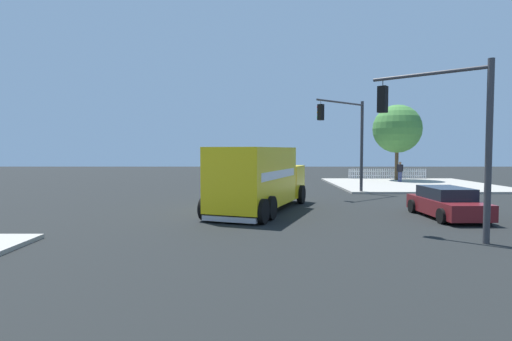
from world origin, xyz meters
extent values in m
plane|color=black|center=(0.00, 0.00, 0.00)|extent=(100.00, 100.00, 0.00)
cube|color=#9E998E|center=(-12.98, -12.98, 0.07)|extent=(12.63, 12.63, 0.14)
cube|color=yellow|center=(-0.27, 1.43, 1.69)|extent=(4.27, 6.43, 2.69)
cube|color=yellow|center=(-1.65, -2.41, 1.20)|extent=(2.90, 2.60, 1.70)
cube|color=black|center=(-1.94, -3.22, 1.54)|extent=(1.92, 0.75, 0.88)
cube|color=#B2B2B7|center=(0.70, 4.15, 0.19)|extent=(2.24, 0.96, 0.21)
cube|color=white|center=(0.87, 1.03, 1.83)|extent=(1.71, 4.73, 0.36)
cube|color=white|center=(-1.41, 1.84, 1.83)|extent=(1.71, 4.73, 0.36)
cylinder|color=black|center=(-0.47, -2.78, 0.50)|extent=(0.60, 1.04, 1.00)
cylinder|color=black|center=(-2.80, -1.95, 0.50)|extent=(0.60, 1.04, 1.00)
cylinder|color=black|center=(1.36, 2.32, 0.50)|extent=(0.60, 1.04, 1.00)
cylinder|color=black|center=(-0.97, 3.16, 0.50)|extent=(0.60, 1.04, 1.00)
cylinder|color=black|center=(1.72, 3.31, 0.50)|extent=(0.60, 1.04, 1.00)
cylinder|color=black|center=(-0.62, 4.15, 0.50)|extent=(0.60, 1.04, 1.00)
cylinder|color=#38383D|center=(-7.54, 7.45, 2.86)|extent=(0.20, 0.20, 5.71)
cylinder|color=#38383D|center=(-6.10, 6.23, 5.46)|extent=(2.96, 2.53, 0.12)
cylinder|color=#38383D|center=(-4.93, 5.24, 5.34)|extent=(0.03, 0.03, 0.25)
cube|color=black|center=(-4.93, 5.24, 4.74)|extent=(0.42, 0.42, 0.95)
sphere|color=red|center=(-5.04, 5.10, 5.05)|extent=(0.20, 0.20, 0.20)
sphere|color=#EFA314|center=(-5.04, 5.10, 4.74)|extent=(0.20, 0.20, 0.20)
sphere|color=#19CC4C|center=(-5.04, 5.10, 4.43)|extent=(0.20, 0.20, 0.20)
cylinder|color=#38383D|center=(-7.38, -7.08, 3.13)|extent=(0.20, 0.20, 5.99)
cylinder|color=#38383D|center=(-5.66, -5.56, 5.88)|extent=(3.53, 3.12, 0.12)
cylinder|color=#38383D|center=(-4.19, -4.28, 5.75)|extent=(0.03, 0.03, 0.25)
cube|color=black|center=(-4.19, -4.28, 5.15)|extent=(0.42, 0.42, 0.95)
sphere|color=red|center=(-4.07, -4.41, 5.47)|extent=(0.20, 0.20, 0.20)
sphere|color=#EFA314|center=(-4.07, -4.41, 5.16)|extent=(0.20, 0.20, 0.20)
sphere|color=#19CC4C|center=(-4.07, -4.41, 4.85)|extent=(0.20, 0.20, 0.20)
cube|color=maroon|center=(-8.57, 2.64, 0.48)|extent=(1.91, 4.35, 0.65)
cube|color=black|center=(-8.57, 2.49, 1.06)|extent=(1.65, 2.45, 0.50)
cylinder|color=black|center=(-9.53, 4.03, 0.31)|extent=(0.22, 0.63, 0.62)
cylinder|color=black|center=(-7.69, 4.08, 0.31)|extent=(0.22, 0.63, 0.62)
cylinder|color=black|center=(-9.45, 1.20, 0.31)|extent=(0.22, 0.63, 0.62)
cylinder|color=black|center=(-7.61, 1.25, 0.31)|extent=(0.22, 0.63, 0.62)
cylinder|color=navy|center=(-12.82, -14.93, 0.57)|extent=(0.14, 0.14, 0.86)
cylinder|color=navy|center=(-12.68, -15.03, 0.57)|extent=(0.14, 0.14, 0.86)
cube|color=black|center=(-12.75, -14.98, 1.32)|extent=(0.40, 0.37, 0.65)
sphere|color=#936B4C|center=(-12.75, -14.98, 1.76)|extent=(0.23, 0.23, 0.23)
cylinder|color=black|center=(-12.94, -14.86, 1.36)|extent=(0.09, 0.09, 0.58)
cylinder|color=black|center=(-12.57, -15.10, 1.36)|extent=(0.09, 0.09, 0.58)
cube|color=silver|center=(-16.67, -19.05, 0.61)|extent=(0.08, 0.04, 0.95)
cube|color=silver|center=(-16.49, -19.05, 0.61)|extent=(0.08, 0.04, 0.95)
cube|color=silver|center=(-16.31, -19.05, 0.61)|extent=(0.08, 0.04, 0.95)
cube|color=silver|center=(-16.13, -19.05, 0.61)|extent=(0.08, 0.04, 0.95)
cube|color=silver|center=(-15.95, -19.05, 0.61)|extent=(0.08, 0.04, 0.95)
cube|color=silver|center=(-15.77, -19.05, 0.61)|extent=(0.08, 0.04, 0.95)
cube|color=silver|center=(-15.59, -19.05, 0.61)|extent=(0.08, 0.04, 0.95)
cube|color=silver|center=(-15.41, -19.05, 0.61)|extent=(0.08, 0.04, 0.95)
cube|color=silver|center=(-15.23, -19.05, 0.61)|extent=(0.08, 0.04, 0.95)
cube|color=silver|center=(-15.05, -19.05, 0.61)|extent=(0.08, 0.04, 0.95)
cube|color=silver|center=(-14.87, -19.05, 0.61)|extent=(0.08, 0.04, 0.95)
cube|color=silver|center=(-14.69, -19.05, 0.61)|extent=(0.08, 0.04, 0.95)
cube|color=silver|center=(-14.51, -19.05, 0.61)|extent=(0.08, 0.04, 0.95)
cube|color=silver|center=(-14.33, -19.05, 0.61)|extent=(0.08, 0.04, 0.95)
cube|color=silver|center=(-14.15, -19.05, 0.61)|extent=(0.08, 0.04, 0.95)
cube|color=silver|center=(-13.97, -19.05, 0.61)|extent=(0.08, 0.04, 0.95)
cube|color=silver|center=(-13.79, -19.05, 0.61)|extent=(0.08, 0.04, 0.95)
cube|color=silver|center=(-13.61, -19.05, 0.61)|extent=(0.08, 0.04, 0.95)
cube|color=silver|center=(-13.43, -19.05, 0.61)|extent=(0.08, 0.04, 0.95)
cube|color=silver|center=(-13.25, -19.05, 0.61)|extent=(0.08, 0.04, 0.95)
cube|color=silver|center=(-13.07, -19.05, 0.61)|extent=(0.08, 0.04, 0.95)
cube|color=silver|center=(-12.89, -19.05, 0.61)|extent=(0.08, 0.04, 0.95)
cube|color=silver|center=(-12.71, -19.05, 0.61)|extent=(0.08, 0.04, 0.95)
cube|color=silver|center=(-12.53, -19.05, 0.61)|extent=(0.08, 0.04, 0.95)
cube|color=silver|center=(-12.35, -19.05, 0.61)|extent=(0.08, 0.04, 0.95)
cube|color=silver|center=(-12.17, -19.05, 0.61)|extent=(0.08, 0.04, 0.95)
cube|color=silver|center=(-11.99, -19.05, 0.61)|extent=(0.08, 0.04, 0.95)
cube|color=silver|center=(-11.81, -19.05, 0.61)|extent=(0.08, 0.04, 0.95)
cube|color=silver|center=(-11.63, -19.05, 0.61)|extent=(0.08, 0.04, 0.95)
cube|color=silver|center=(-11.45, -19.05, 0.61)|extent=(0.08, 0.04, 0.95)
cube|color=silver|center=(-11.27, -19.05, 0.61)|extent=(0.08, 0.04, 0.95)
cube|color=silver|center=(-11.09, -19.05, 0.61)|extent=(0.08, 0.04, 0.95)
cube|color=silver|center=(-10.91, -19.05, 0.61)|extent=(0.08, 0.04, 0.95)
cube|color=silver|center=(-10.73, -19.05, 0.61)|extent=(0.08, 0.04, 0.95)
cube|color=silver|center=(-10.55, -19.05, 0.61)|extent=(0.08, 0.04, 0.95)
cube|color=silver|center=(-10.37, -19.05, 0.61)|extent=(0.08, 0.04, 0.95)
cube|color=silver|center=(-10.19, -19.05, 0.61)|extent=(0.08, 0.04, 0.95)
cube|color=silver|center=(-10.01, -19.05, 0.61)|extent=(0.08, 0.04, 0.95)
cube|color=silver|center=(-9.83, -19.05, 0.61)|extent=(0.08, 0.04, 0.95)
cube|color=silver|center=(-9.65, -19.05, 0.61)|extent=(0.08, 0.04, 0.95)
cube|color=silver|center=(-9.47, -19.05, 0.61)|extent=(0.08, 0.04, 0.95)
cube|color=silver|center=(-9.29, -19.05, 0.61)|extent=(0.08, 0.04, 0.95)
cube|color=silver|center=(-12.98, -19.07, 0.85)|extent=(7.48, 0.03, 0.07)
cube|color=silver|center=(-12.98, -19.07, 0.42)|extent=(7.48, 0.03, 0.07)
cylinder|color=brown|center=(-13.26, -17.33, 1.66)|extent=(0.32, 0.32, 3.04)
sphere|color=#427F38|center=(-13.26, -17.33, 4.83)|extent=(4.40, 4.40, 4.40)
camera|label=1|loc=(-0.38, 19.99, 2.93)|focal=28.50mm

